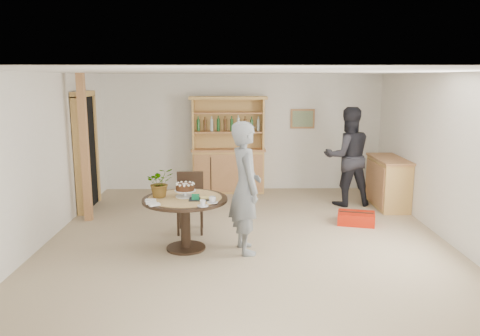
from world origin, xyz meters
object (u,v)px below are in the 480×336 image
object	(u,v)px
dining_table	(185,208)
sideboard	(388,182)
red_suitcase	(356,218)
teen_boy	(245,188)
hutch	(229,160)
dining_chair	(190,198)
adult_person	(348,157)

from	to	relation	value
dining_table	sideboard	bearing A→B (deg)	31.36
red_suitcase	teen_boy	bearing A→B (deg)	-132.45
teen_boy	dining_table	bearing A→B (deg)	69.73
sideboard	hutch	bearing A→B (deg)	157.79
sideboard	dining_chair	distance (m)	3.88
sideboard	dining_table	bearing A→B (deg)	-148.64
dining_chair	red_suitcase	bearing A→B (deg)	3.18
dining_chair	red_suitcase	size ratio (longest dim) A/B	1.38
hutch	red_suitcase	size ratio (longest dim) A/B	2.99
sideboard	teen_boy	size ratio (longest dim) A/B	0.68
hutch	teen_boy	bearing A→B (deg)	-85.76
sideboard	teen_boy	xyz separation A→B (m)	(-2.78, -2.31, 0.45)
dining_chair	adult_person	world-z (taller)	adult_person
adult_person	sideboard	bearing A→B (deg)	163.79
dining_table	adult_person	world-z (taller)	adult_person
red_suitcase	dining_chair	bearing A→B (deg)	-159.16
sideboard	adult_person	bearing A→B (deg)	169.30
sideboard	adult_person	world-z (taller)	adult_person
red_suitcase	hutch	bearing A→B (deg)	147.68
adult_person	dining_table	bearing A→B (deg)	33.85
dining_table	teen_boy	distance (m)	0.91
dining_chair	adult_person	size ratio (longest dim) A/B	0.50
dining_table	dining_chair	bearing A→B (deg)	90.26
adult_person	dining_chair	bearing A→B (deg)	22.43
teen_boy	red_suitcase	xyz separation A→B (m)	(1.90, 1.21, -0.82)
dining_table	red_suitcase	world-z (taller)	dining_table
sideboard	red_suitcase	xyz separation A→B (m)	(-0.88, -1.10, -0.37)
hutch	adult_person	world-z (taller)	hutch
teen_boy	red_suitcase	size ratio (longest dim) A/B	2.70
dining_chair	dining_table	bearing A→B (deg)	-92.42
dining_chair	sideboard	bearing A→B (deg)	18.14
dining_table	red_suitcase	size ratio (longest dim) A/B	1.76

